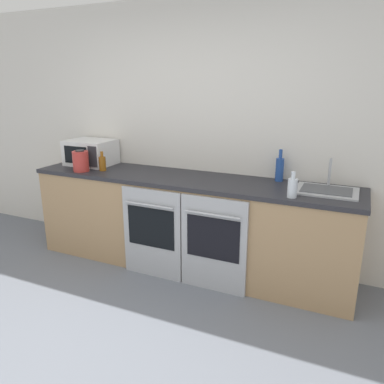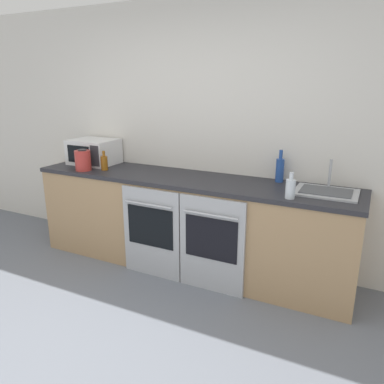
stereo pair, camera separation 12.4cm
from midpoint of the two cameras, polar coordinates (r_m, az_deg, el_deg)
name	(u,v)px [view 2 (the right image)]	position (r m, az deg, el deg)	size (l,w,h in m)	color
ground_plane	(67,377)	(2.78, -17.11, -25.30)	(16.00, 16.00, 0.00)	slate
wall_back	(203,135)	(3.85, 2.65, 8.71)	(10.00, 0.06, 2.60)	silver
counter_back	(188,223)	(3.75, 0.29, -4.68)	(3.21, 0.67, 0.93)	tan
oven_left	(151,233)	(3.58, -5.23, -6.18)	(0.61, 0.06, 0.87)	#A8AAAF
oven_right	(211,245)	(3.32, 4.07, -8.04)	(0.61, 0.06, 0.87)	#A8AAAF
microwave	(94,152)	(4.33, -13.92, 5.99)	(0.50, 0.40, 0.27)	silver
bottle_clear	(290,188)	(3.05, 15.91, 0.54)	(0.08, 0.08, 0.21)	silver
bottle_blue	(280,169)	(3.53, 14.23, 3.34)	(0.07, 0.07, 0.30)	#234793
bottle_amber	(104,163)	(3.99, -12.36, 4.41)	(0.07, 0.07, 0.20)	#8C5114
kettle	(83,160)	(4.03, -15.43, 4.68)	(0.16, 0.16, 0.22)	#B2332D
sink	(326,191)	(3.31, 20.78, 0.08)	(0.51, 0.39, 0.26)	#A8AAAF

